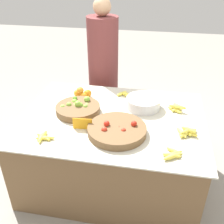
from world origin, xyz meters
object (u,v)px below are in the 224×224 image
Objects in this scene: tomato_basket at (117,130)px; metal_bowl at (143,103)px; price_sign at (82,124)px; vendor_person at (103,73)px; lime_bowl at (78,108)px.

metal_bowl is (0.17, 0.45, 0.02)m from tomato_basket.
tomato_basket is at bearing -6.93° from price_sign.
price_sign is at bearing -85.96° from vendor_person.
lime_bowl is 0.85× the size of tomato_basket.
metal_bowl is at bearing 39.51° from price_sign.
lime_bowl reaches higher than metal_bowl.
metal_bowl is 2.01× the size of price_sign.
vendor_person is (-0.08, 1.13, -0.03)m from price_sign.
lime_bowl is at bearing 146.66° from tomato_basket.
price_sign is 1.13m from vendor_person.
vendor_person reaches higher than price_sign.
lime_bowl is 0.47m from tomato_basket.
lime_bowl is 2.51× the size of price_sign.
lime_bowl reaches higher than tomato_basket.
price_sign is at bearing -65.02° from lime_bowl.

